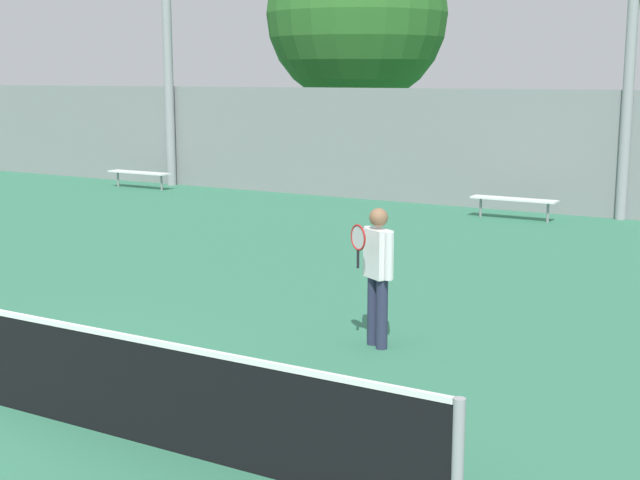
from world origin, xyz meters
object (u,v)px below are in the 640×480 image
Objects in this scene: light_pole_near_left at (167,18)px; tree_green_tall at (357,14)px; tennis_player at (377,269)px; bench_courtside_near at (514,200)px; bench_courtside_far at (139,173)px.

tree_green_tall is at bearing 66.71° from light_pole_near_left.
light_pole_near_left reaches higher than tree_green_tall.
bench_courtside_near is (-1.67, 10.17, -0.51)m from tennis_player.
tree_green_tall reaches higher than bench_courtside_near.
bench_courtside_near is at bearing 129.74° from tennis_player.
tree_green_tall is (2.78, 6.47, 0.37)m from light_pole_near_left.
bench_courtside_far is at bearing 171.96° from tennis_player.
light_pole_near_left is at bearing 173.93° from bench_courtside_near.
light_pole_near_left reaches higher than bench_courtside_far.
tree_green_tall is (-9.79, 17.80, 4.28)m from tennis_player.
light_pole_near_left is at bearing -113.29° from tree_green_tall.
bench_courtside_far is 0.25× the size of light_pole_near_left.
tennis_player reaches higher than bench_courtside_far.
tennis_player is 0.82× the size of bench_courtside_far.
tennis_player is 17.38m from light_pole_near_left.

